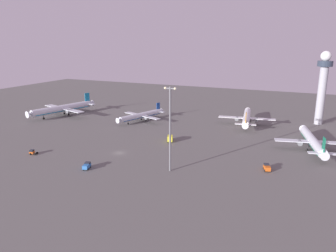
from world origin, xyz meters
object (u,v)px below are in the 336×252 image
at_px(apron_light_west, 170,125).
at_px(airplane_near_gate, 313,141).
at_px(cargo_loader, 267,167).
at_px(control_tower, 323,83).
at_px(airplane_mid_apron, 247,118).
at_px(pushback_tug, 32,152).
at_px(airplane_far_stand, 141,115).
at_px(catering_truck, 170,138).
at_px(maintenance_van, 87,166).
at_px(airplane_taxiway_distant, 63,108).

bearing_deg(apron_light_west, airplane_near_gate, 44.87).
height_order(airplane_near_gate, apron_light_west, apron_light_west).
bearing_deg(cargo_loader, control_tower, 58.82).
relative_size(airplane_near_gate, apron_light_west, 1.31).
xyz_separation_m(control_tower, airplane_mid_apron, (-37.14, -17.82, -19.54)).
bearing_deg(airplane_mid_apron, pushback_tug, -138.34).
distance_m(control_tower, pushback_tug, 152.85).
xyz_separation_m(airplane_far_stand, cargo_loader, (78.00, -47.38, -2.24)).
bearing_deg(catering_truck, pushback_tug, -159.65).
bearing_deg(maintenance_van, airplane_far_stand, 86.41).
xyz_separation_m(airplane_near_gate, maintenance_van, (-75.79, -57.54, -2.77)).
bearing_deg(airplane_mid_apron, maintenance_van, -123.29).
bearing_deg(airplane_far_stand, pushback_tug, 97.23).
relative_size(catering_truck, cargo_loader, 1.34).
relative_size(airplane_mid_apron, pushback_tug, 11.53).
height_order(control_tower, airplane_near_gate, control_tower).
bearing_deg(airplane_near_gate, airplane_far_stand, 157.47).
bearing_deg(airplane_far_stand, control_tower, -141.20).
height_order(airplane_near_gate, maintenance_van, airplane_near_gate).
xyz_separation_m(catering_truck, maintenance_van, (-14.55, -43.61, -0.40)).
distance_m(control_tower, cargo_loader, 87.41).
distance_m(airplane_taxiway_distant, pushback_tug, 73.62).
xyz_separation_m(airplane_mid_apron, cargo_loader, (20.05, -64.96, -2.73)).
bearing_deg(control_tower, apron_light_west, -116.80).
height_order(control_tower, airplane_mid_apron, control_tower).
bearing_deg(maintenance_van, airplane_taxiway_distant, 119.75).
xyz_separation_m(catering_truck, cargo_loader, (46.57, -17.95, -0.40)).
height_order(airplane_far_stand, maintenance_van, airplane_far_stand).
bearing_deg(airplane_mid_apron, airplane_taxiway_distant, -176.34).
relative_size(airplane_taxiway_distant, pushback_tug, 13.26).
distance_m(control_tower, catering_truck, 93.46).
bearing_deg(cargo_loader, airplane_mid_apron, 87.64).
xyz_separation_m(airplane_far_stand, airplane_mid_apron, (57.95, 17.58, 0.48)).
bearing_deg(catering_truck, apron_light_west, -87.57).
bearing_deg(control_tower, cargo_loader, -101.66).
xyz_separation_m(airplane_taxiway_distant, pushback_tug, (38.62, -62.58, -3.49)).
xyz_separation_m(airplane_near_gate, airplane_far_stand, (-92.67, 15.50, -0.53)).
relative_size(airplane_far_stand, apron_light_west, 1.11).
relative_size(cargo_loader, pushback_tug, 1.31).
xyz_separation_m(control_tower, airplane_far_stand, (-95.09, -35.40, -20.03)).
bearing_deg(airplane_mid_apron, cargo_loader, -81.75).
height_order(cargo_loader, maintenance_van, same).
distance_m(airplane_near_gate, airplane_taxiway_distant, 145.27).
relative_size(airplane_taxiway_distant, cargo_loader, 10.15).
bearing_deg(maintenance_van, apron_light_west, 4.02).
bearing_deg(airplane_near_gate, cargo_loader, -127.75).
distance_m(airplane_far_stand, apron_light_west, 78.45).
height_order(airplane_far_stand, cargo_loader, airplane_far_stand).
relative_size(catering_truck, pushback_tug, 1.75).
height_order(airplane_mid_apron, maintenance_van, airplane_mid_apron).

